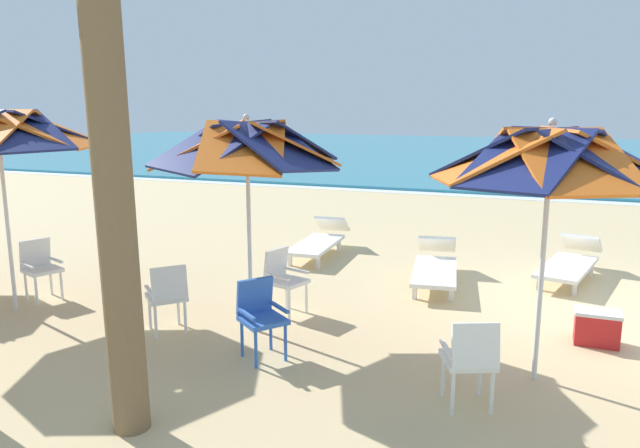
{
  "coord_description": "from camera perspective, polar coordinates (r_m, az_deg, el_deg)",
  "views": [
    {
      "loc": [
        -0.74,
        -8.21,
        2.7
      ],
      "look_at": [
        -3.86,
        -0.13,
        1.0
      ],
      "focal_mm": 33.43,
      "sensor_mm": 36.0,
      "label": 1
    }
  ],
  "objects": [
    {
      "name": "ground_plane",
      "position": [
        8.67,
        25.18,
        -8.13
      ],
      "size": [
        80.0,
        80.0,
        0.0
      ],
      "primitive_type": "plane",
      "color": "#D3B784"
    },
    {
      "name": "sea",
      "position": [
        37.15,
        22.37,
        6.21
      ],
      "size": [
        80.0,
        36.0,
        0.1
      ],
      "primitive_type": "cube",
      "color": "teal",
      "rests_on": "ground"
    },
    {
      "name": "surf_foam",
      "position": [
        18.96,
        23.18,
        2.05
      ],
      "size": [
        80.0,
        0.7,
        0.01
      ],
      "primitive_type": "cube",
      "color": "white",
      "rests_on": "ground"
    },
    {
      "name": "beach_umbrella_0",
      "position": [
        6.04,
        21.18,
        5.93
      ],
      "size": [
        2.28,
        2.28,
        2.61
      ],
      "color": "silver",
      "rests_on": "ground"
    },
    {
      "name": "plastic_chair_0",
      "position": [
        5.64,
        14.21,
        -12.27
      ],
      "size": [
        0.58,
        0.6,
        0.87
      ],
      "color": "white",
      "rests_on": "ground"
    },
    {
      "name": "beach_umbrella_1",
      "position": [
        7.05,
        -6.99,
        7.42
      ],
      "size": [
        2.35,
        2.35,
        2.63
      ],
      "color": "silver",
      "rests_on": "ground"
    },
    {
      "name": "plastic_chair_1",
      "position": [
        7.93,
        -3.51,
        -5.05
      ],
      "size": [
        0.57,
        0.55,
        0.87
      ],
      "color": "white",
      "rests_on": "ground"
    },
    {
      "name": "plastic_chair_2",
      "position": [
        6.58,
        -5.74,
        -8.51
      ],
      "size": [
        0.63,
        0.62,
        0.87
      ],
      "color": "blue",
      "rests_on": "ground"
    },
    {
      "name": "plastic_chair_3",
      "position": [
        7.43,
        -14.39,
        -6.5
      ],
      "size": [
        0.63,
        0.63,
        0.87
      ],
      "color": "white",
      "rests_on": "ground"
    },
    {
      "name": "plastic_chair_5",
      "position": [
        9.35,
        -25.23,
        -3.6
      ],
      "size": [
        0.59,
        0.57,
        0.87
      ],
      "color": "white",
      "rests_on": "ground"
    },
    {
      "name": "sun_lounger_1",
      "position": [
        10.27,
        22.8,
        -3.4
      ],
      "size": [
        1.09,
        2.23,
        0.62
      ],
      "color": "white",
      "rests_on": "ground"
    },
    {
      "name": "sun_lounger_2",
      "position": [
        9.43,
        10.97,
        -3.96
      ],
      "size": [
        0.94,
        2.21,
        0.62
      ],
      "color": "white",
      "rests_on": "ground"
    },
    {
      "name": "sun_lounger_3",
      "position": [
        10.99,
        -0.09,
        -1.59
      ],
      "size": [
        0.74,
        2.18,
        0.62
      ],
      "color": "white",
      "rests_on": "ground"
    },
    {
      "name": "cooler_box",
      "position": [
        7.69,
        24.98,
        -8.94
      ],
      "size": [
        0.5,
        0.34,
        0.4
      ],
      "color": "red",
      "rests_on": "ground"
    }
  ]
}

